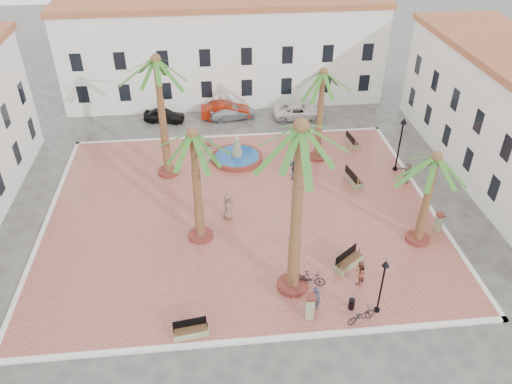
# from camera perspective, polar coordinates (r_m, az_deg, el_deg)

# --- Properties ---
(ground) EXTENTS (120.00, 120.00, 0.00)m
(ground) POSITION_cam_1_polar(r_m,az_deg,el_deg) (34.25, -1.67, -2.31)
(ground) COLOR #56544F
(ground) RESTS_ON ground
(plaza) EXTENTS (26.00, 22.00, 0.15)m
(plaza) POSITION_cam_1_polar(r_m,az_deg,el_deg) (34.20, -1.67, -2.21)
(plaza) COLOR #AE5B4C
(plaza) RESTS_ON ground
(kerb_n) EXTENTS (26.30, 0.30, 0.16)m
(kerb_n) POSITION_cam_1_polar(r_m,az_deg,el_deg) (43.52, -2.85, 6.38)
(kerb_n) COLOR silver
(kerb_n) RESTS_ON ground
(kerb_s) EXTENTS (26.30, 0.30, 0.16)m
(kerb_s) POSITION_cam_1_polar(r_m,az_deg,el_deg) (26.20, 0.36, -16.56)
(kerb_s) COLOR silver
(kerb_s) RESTS_ON ground
(kerb_e) EXTENTS (0.30, 22.30, 0.16)m
(kerb_e) POSITION_cam_1_polar(r_m,az_deg,el_deg) (37.25, 18.69, -0.84)
(kerb_e) COLOR silver
(kerb_e) RESTS_ON ground
(kerb_w) EXTENTS (0.30, 22.30, 0.16)m
(kerb_w) POSITION_cam_1_polar(r_m,az_deg,el_deg) (35.91, -22.86, -3.32)
(kerb_w) COLOR silver
(kerb_w) RESTS_ON ground
(building_north) EXTENTS (30.40, 7.40, 9.50)m
(building_north) POSITION_cam_1_polar(r_m,az_deg,el_deg) (49.99, -3.69, 15.96)
(building_north) COLOR white
(building_north) RESTS_ON ground
(fountain) EXTENTS (3.99, 3.99, 2.06)m
(fountain) POSITION_cam_1_polar(r_m,az_deg,el_deg) (39.73, -2.17, 4.06)
(fountain) COLOR maroon
(fountain) RESTS_ON plaza
(palm_nw) EXTENTS (5.25, 5.25, 9.29)m
(palm_nw) POSITION_cam_1_polar(r_m,az_deg,el_deg) (35.22, -11.24, 13.27)
(palm_nw) COLOR maroon
(palm_nw) RESTS_ON plaza
(palm_sw) EXTENTS (5.09, 5.09, 7.75)m
(palm_sw) POSITION_cam_1_polar(r_m,az_deg,el_deg) (28.43, -7.14, 5.19)
(palm_sw) COLOR maroon
(palm_sw) RESTS_ON plaza
(palm_s) EXTENTS (5.70, 5.70, 10.45)m
(palm_s) POSITION_cam_1_polar(r_m,az_deg,el_deg) (23.22, 5.09, 5.24)
(palm_s) COLOR maroon
(palm_s) RESTS_ON plaza
(palm_e) EXTENTS (5.00, 5.00, 6.41)m
(palm_e) POSITION_cam_1_polar(r_m,az_deg,el_deg) (30.36, 19.70, 2.54)
(palm_e) COLOR maroon
(palm_e) RESTS_ON plaza
(palm_ne) EXTENTS (4.62, 4.62, 7.50)m
(palm_ne) POSITION_cam_1_polar(r_m,az_deg,el_deg) (37.60, 7.63, 12.34)
(palm_ne) COLOR maroon
(palm_ne) RESTS_ON plaza
(bench_s) EXTENTS (1.88, 0.80, 0.96)m
(bench_s) POSITION_cam_1_polar(r_m,az_deg,el_deg) (26.31, -7.47, -15.53)
(bench_s) COLOR gray
(bench_s) RESTS_ON plaza
(bench_se) EXTENTS (1.97, 1.72, 1.06)m
(bench_se) POSITION_cam_1_polar(r_m,az_deg,el_deg) (30.14, 10.50, -7.89)
(bench_se) COLOR gray
(bench_se) RESTS_ON plaza
(bench_e) EXTENTS (0.96, 2.09, 1.06)m
(bench_e) POSITION_cam_1_polar(r_m,az_deg,el_deg) (37.54, 11.04, 1.46)
(bench_e) COLOR gray
(bench_e) RESTS_ON plaza
(bench_ne) EXTENTS (0.80, 1.90, 0.97)m
(bench_ne) POSITION_cam_1_polar(r_m,az_deg,el_deg) (42.62, 10.92, 5.65)
(bench_ne) COLOR gray
(bench_ne) RESTS_ON plaza
(lamppost_s) EXTENTS (0.39, 0.39, 3.57)m
(lamppost_s) POSITION_cam_1_polar(r_m,az_deg,el_deg) (26.45, 14.33, -9.47)
(lamppost_s) COLOR black
(lamppost_s) RESTS_ON plaza
(lamppost_e) EXTENTS (0.48, 0.48, 4.39)m
(lamppost_e) POSITION_cam_1_polar(r_m,az_deg,el_deg) (38.61, 16.26, 6.23)
(lamppost_e) COLOR black
(lamppost_e) RESTS_ON plaza
(bollard_se) EXTENTS (0.59, 0.59, 1.51)m
(bollard_se) POSITION_cam_1_polar(r_m,az_deg,el_deg) (26.67, 6.15, -12.87)
(bollard_se) COLOR gray
(bollard_se) RESTS_ON plaza
(bollard_n) EXTENTS (0.60, 0.60, 1.48)m
(bollard_n) POSITION_cam_1_polar(r_m,az_deg,el_deg) (39.62, -5.49, 4.63)
(bollard_n) COLOR gray
(bollard_n) RESTS_ON plaza
(bollard_e) EXTENTS (0.52, 0.52, 1.33)m
(bollard_e) POSITION_cam_1_polar(r_m,az_deg,el_deg) (34.01, 20.17, -3.29)
(bollard_e) COLOR gray
(bollard_e) RESTS_ON plaza
(litter_bin) EXTENTS (0.33, 0.33, 0.65)m
(litter_bin) POSITION_cam_1_polar(r_m,az_deg,el_deg) (27.74, 10.87, -12.46)
(litter_bin) COLOR black
(litter_bin) RESTS_ON plaza
(cyclist_a) EXTENTS (0.65, 0.49, 1.61)m
(cyclist_a) POSITION_cam_1_polar(r_m,az_deg,el_deg) (27.06, 6.76, -11.97)
(cyclist_a) COLOR #2D3045
(cyclist_a) RESTS_ON plaza
(bicycle_a) EXTENTS (1.75, 1.09, 0.87)m
(bicycle_a) POSITION_cam_1_polar(r_m,az_deg,el_deg) (27.12, 11.90, -13.65)
(bicycle_a) COLOR black
(bicycle_a) RESTS_ON plaza
(cyclist_b) EXTENTS (0.96, 0.94, 1.55)m
(cyclist_b) POSITION_cam_1_polar(r_m,az_deg,el_deg) (28.87, 11.74, -9.04)
(cyclist_b) COLOR brown
(cyclist_b) RESTS_ON plaza
(bicycle_b) EXTENTS (1.75, 0.93, 1.01)m
(bicycle_b) POSITION_cam_1_polar(r_m,az_deg,el_deg) (28.53, 6.29, -9.78)
(bicycle_b) COLOR black
(bicycle_b) RESTS_ON plaza
(pedestrian_fountain_a) EXTENTS (1.03, 0.85, 1.81)m
(pedestrian_fountain_a) POSITION_cam_1_polar(r_m,az_deg,el_deg) (32.97, -3.24, -1.72)
(pedestrian_fountain_a) COLOR brown
(pedestrian_fountain_a) RESTS_ON plaza
(pedestrian_fountain_b) EXTENTS (1.13, 0.51, 1.90)m
(pedestrian_fountain_b) POSITION_cam_1_polar(r_m,az_deg,el_deg) (37.06, 4.44, 2.76)
(pedestrian_fountain_b) COLOR #2F4154
(pedestrian_fountain_b) RESTS_ON plaza
(pedestrian_north) EXTENTS (0.88, 1.17, 1.60)m
(pedestrian_north) POSITION_cam_1_polar(r_m,az_deg,el_deg) (40.21, -5.27, 5.18)
(pedestrian_north) COLOR #4A4B4F
(pedestrian_north) RESTS_ON plaza
(pedestrian_east) EXTENTS (1.04, 1.55, 1.60)m
(pedestrian_east) POSITION_cam_1_polar(r_m,az_deg,el_deg) (38.32, 16.84, 2.14)
(pedestrian_east) COLOR #7C6960
(pedestrian_east) RESTS_ON plaza
(car_black) EXTENTS (3.90, 2.17, 1.26)m
(car_black) POSITION_cam_1_polar(r_m,az_deg,el_deg) (46.73, -10.46, 8.64)
(car_black) COLOR black
(car_black) RESTS_ON ground
(car_red) EXTENTS (4.57, 1.61, 1.50)m
(car_red) POSITION_cam_1_polar(r_m,az_deg,el_deg) (46.70, -3.50, 9.31)
(car_red) COLOR maroon
(car_red) RESTS_ON ground
(car_silver) EXTENTS (4.57, 2.38, 1.26)m
(car_silver) POSITION_cam_1_polar(r_m,az_deg,el_deg) (46.62, -2.72, 9.13)
(car_silver) COLOR #A1A2AA
(car_silver) RESTS_ON ground
(car_white) EXTENTS (4.67, 2.17, 1.29)m
(car_white) POSITION_cam_1_polar(r_m,az_deg,el_deg) (46.79, 4.92, 9.16)
(car_white) COLOR white
(car_white) RESTS_ON ground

